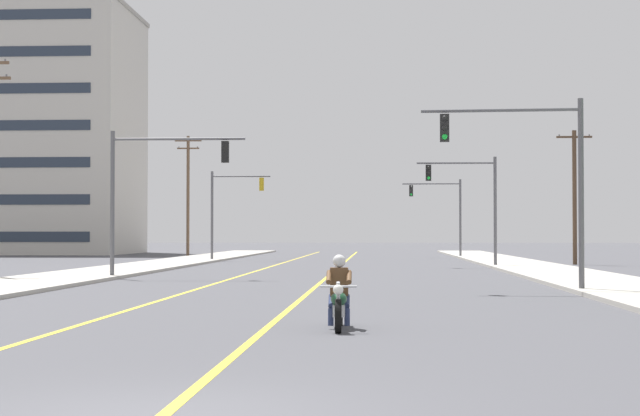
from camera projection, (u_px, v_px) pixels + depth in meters
The scene contains 13 objects.
lane_stripe_center at pixel (338, 268), 55.21m from camera, with size 0.16×100.00×0.01m, color yellow.
lane_stripe_left at pixel (267, 268), 55.43m from camera, with size 0.16×100.00×0.01m, color yellow.
sidewalk_kerb_right at pixel (547, 271), 49.62m from camera, with size 4.40×110.00×0.14m, color #ADA89E.
sidewalk_kerb_left at pixel (122, 270), 50.84m from camera, with size 4.40×110.00×0.14m, color #ADA89E.
motorcycle_with_rider at pixel (339, 299), 19.90m from camera, with size 0.70×2.19×1.46m.
traffic_signal_near_right at pixel (534, 164), 32.36m from camera, with size 5.16×0.43×6.20m.
traffic_signal_near_left at pixel (152, 180), 42.38m from camera, with size 5.69×0.38×6.20m.
traffic_signal_mid_right at pixel (473, 195), 56.63m from camera, with size 4.48×0.45×6.20m.
traffic_signal_mid_left at pixel (229, 202), 69.82m from camera, with size 4.14×0.38×6.20m.
traffic_signal_far_right at pixel (444, 206), 80.16m from camera, with size 4.67×0.42×6.20m.
utility_pole_right_far at pixel (575, 194), 61.65m from camera, with size 2.16×0.26×8.20m.
utility_pole_left_far at pixel (188, 192), 85.97m from camera, with size 2.28×0.26×10.21m.
apartment_building_far_left_block at pixel (15, 131), 95.42m from camera, with size 22.46×14.41×23.10m.
Camera 1 is at (2.30, -10.24, 1.87)m, focal length 56.79 mm.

